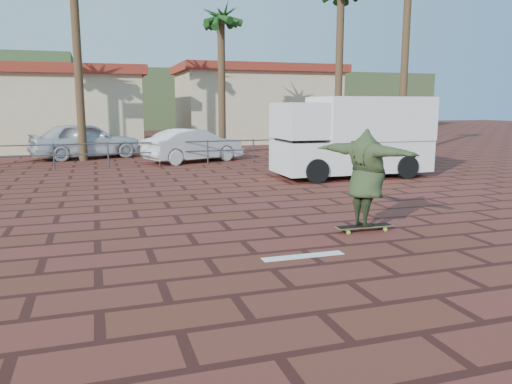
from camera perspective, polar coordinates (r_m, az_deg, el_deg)
ground at (r=9.11m, az=-1.65°, el=-5.62°), size 120.00×120.00×0.00m
paint_stripe at (r=8.25m, az=5.42°, el=-7.30°), size 1.40×0.22×0.01m
guardrail at (r=20.66m, az=-10.99°, el=4.84°), size 24.06×0.06×1.00m
palm_center at (r=24.97m, az=-4.03°, el=18.92°), size 2.40×2.40×7.75m
building_west at (r=30.64m, az=-24.77°, el=8.71°), size 12.60×7.60×4.50m
building_east at (r=34.07m, az=0.05°, el=10.07°), size 10.60×6.60×5.00m
hill_front at (r=58.49m, az=-15.64°, el=10.09°), size 70.00×18.00×6.00m
longboard at (r=10.00m, az=12.27°, el=-3.89°), size 1.16×0.28×0.11m
skateboarder at (r=9.82m, az=12.47°, el=1.58°), size 1.47×2.38×1.89m
campervan at (r=17.47m, az=10.99°, el=6.40°), size 5.24×2.33×2.71m
car_silver at (r=24.49m, az=-18.87°, el=5.62°), size 5.26×3.26×1.67m
car_white at (r=21.88m, az=-7.11°, el=5.31°), size 4.59×2.98×1.43m
street_sign at (r=20.34m, az=7.13°, el=7.41°), size 0.46×0.09×2.26m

